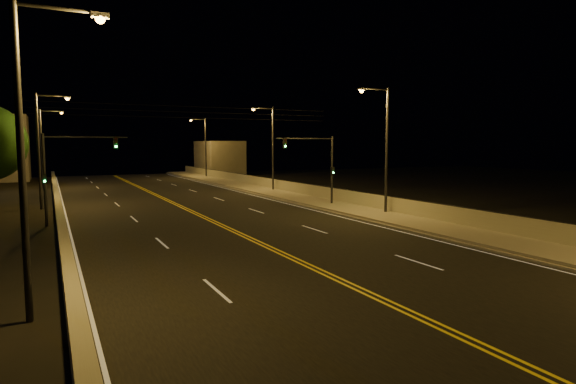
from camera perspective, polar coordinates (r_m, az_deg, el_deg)
name	(u,v)px	position (r m, az deg, el deg)	size (l,w,h in m)	color
road	(241,234)	(27.35, -5.65, -5.01)	(18.00, 120.00, 0.02)	black
sidewalk	(393,219)	(32.69, 12.36, -3.12)	(3.60, 120.00, 0.30)	gray
curb	(370,222)	(31.58, 9.71, -3.52)	(0.14, 120.00, 0.15)	gray
parapet_wall	(413,208)	(33.65, 14.58, -1.81)	(0.30, 120.00, 1.00)	#A6A18A
jersey_barrier	(64,241)	(25.57, -25.06, -5.31)	(0.45, 120.00, 0.86)	#A6A18A
distant_building_right	(219,158)	(82.88, -8.16, 4.02)	(6.00, 10.00, 5.66)	gray
parapet_rail	(413,200)	(33.59, 14.60, -0.91)	(0.06, 0.06, 120.00)	black
lane_markings	(241,234)	(27.28, -5.59, -5.01)	(17.32, 116.00, 0.00)	silver
streetlight_1	(384,142)	(34.43, 11.26, 5.78)	(2.55, 0.28, 8.99)	#2D2D33
streetlight_2	(270,143)	(50.98, -2.09, 5.79)	(2.55, 0.28, 8.99)	#2D2D33
streetlight_3	(204,144)	(73.85, -9.94, 5.65)	(2.55, 0.28, 8.99)	#2D2D33
streetlight_4	(32,139)	(15.28, -28.11, 5.57)	(2.55, 0.28, 8.99)	#2D2D33
streetlight_5	(42,143)	(42.13, -27.11, 5.22)	(2.55, 0.28, 8.99)	#2D2D33
streetlight_6	(44,143)	(61.11, -26.94, 5.16)	(2.55, 0.28, 8.99)	#2D2D33
traffic_signal_right	(321,162)	(38.55, 3.93, 3.55)	(5.11, 0.31, 5.74)	#2D2D33
traffic_signal_left	(63,167)	(33.28, -25.15, 2.71)	(5.11, 0.31, 5.74)	#2D2D33
overhead_wires	(193,112)	(36.01, -11.21, 9.26)	(22.00, 0.03, 0.83)	black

